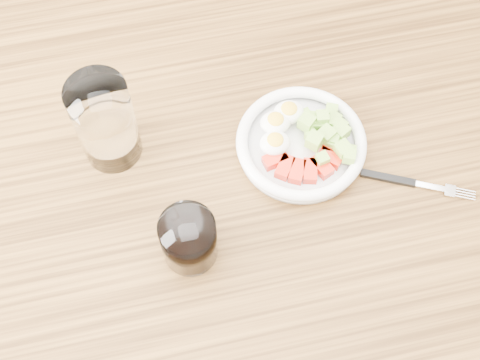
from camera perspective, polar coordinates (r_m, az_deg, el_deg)
name	(u,v)px	position (r m, az deg, el deg)	size (l,w,h in m)	color
ground	(245,326)	(1.70, 0.41, -12.31)	(4.00, 4.00, 0.00)	brown
dining_table	(247,221)	(1.07, 0.64, -3.49)	(1.50, 0.90, 0.77)	brown
bowl	(302,142)	(1.00, 5.30, 3.29)	(0.20, 0.20, 0.05)	white
fork	(403,181)	(1.01, 13.77, -0.10)	(0.16, 0.08, 0.01)	black
water_glass	(105,122)	(0.96, -11.44, 4.87)	(0.09, 0.09, 0.15)	white
coffee_glass	(189,240)	(0.90, -4.39, -5.09)	(0.08, 0.08, 0.09)	white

